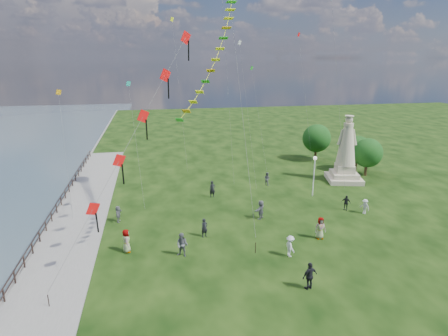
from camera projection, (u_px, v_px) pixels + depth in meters
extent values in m
cube|color=slate|center=(45.00, 234.00, 32.44)|extent=(0.30, 160.00, 0.60)
cube|color=slate|center=(70.00, 240.00, 30.94)|extent=(5.00, 60.00, 0.10)
cylinder|color=black|center=(4.00, 296.00, 22.86)|extent=(0.11, 0.11, 1.00)
cylinder|color=black|center=(15.00, 278.00, 24.74)|extent=(0.11, 0.11, 1.00)
cylinder|color=black|center=(24.00, 262.00, 26.63)|extent=(0.11, 0.11, 1.00)
cylinder|color=black|center=(32.00, 249.00, 28.51)|extent=(0.11, 0.11, 1.00)
cylinder|color=black|center=(40.00, 237.00, 30.39)|extent=(0.11, 0.11, 1.00)
cylinder|color=black|center=(46.00, 227.00, 32.28)|extent=(0.11, 0.11, 1.00)
cylinder|color=black|center=(52.00, 217.00, 34.16)|extent=(0.11, 0.11, 1.00)
cylinder|color=black|center=(57.00, 209.00, 36.04)|extent=(0.11, 0.11, 1.00)
cylinder|color=black|center=(61.00, 202.00, 37.93)|extent=(0.11, 0.11, 1.00)
cylinder|color=black|center=(65.00, 195.00, 39.81)|extent=(0.11, 0.11, 1.00)
cylinder|color=black|center=(69.00, 189.00, 41.69)|extent=(0.11, 0.11, 1.00)
cylinder|color=black|center=(72.00, 183.00, 43.58)|extent=(0.11, 0.11, 1.00)
cylinder|color=black|center=(76.00, 178.00, 45.46)|extent=(0.11, 0.11, 1.00)
cylinder|color=black|center=(78.00, 173.00, 47.34)|extent=(0.11, 0.11, 1.00)
cylinder|color=black|center=(81.00, 169.00, 49.23)|extent=(0.11, 0.11, 1.00)
cylinder|color=black|center=(84.00, 165.00, 51.11)|extent=(0.11, 0.11, 1.00)
cylinder|color=black|center=(86.00, 161.00, 52.99)|extent=(0.11, 0.11, 1.00)
cylinder|color=black|center=(88.00, 157.00, 54.88)|extent=(0.11, 0.11, 1.00)
cylinder|color=black|center=(90.00, 154.00, 56.76)|extent=(0.11, 0.11, 1.00)
cube|color=black|center=(45.00, 222.00, 32.14)|extent=(0.06, 52.00, 0.06)
cube|color=black|center=(46.00, 226.00, 32.26)|extent=(0.06, 52.00, 0.06)
cube|color=#B8AA8B|center=(344.00, 179.00, 45.84)|extent=(4.78, 4.78, 0.56)
cube|color=#B8AA8B|center=(344.00, 174.00, 45.69)|extent=(3.64, 3.64, 0.56)
cube|color=#B8AA8B|center=(345.00, 168.00, 45.47)|extent=(2.51, 2.51, 0.94)
cylinder|color=#B8AA8B|center=(349.00, 125.00, 43.96)|extent=(1.37, 1.37, 0.38)
sphere|color=#B8AA8B|center=(349.00, 120.00, 43.79)|extent=(0.86, 0.86, 0.86)
cylinder|color=#B8AA8B|center=(350.00, 116.00, 43.67)|extent=(1.03, 1.03, 0.09)
cylinder|color=silver|center=(314.00, 178.00, 40.32)|extent=(0.12, 0.12, 4.14)
sphere|color=white|center=(315.00, 158.00, 39.70)|extent=(0.41, 0.41, 0.41)
cylinder|color=#382314|center=(356.00, 165.00, 49.58)|extent=(0.36, 0.36, 1.82)
sphere|color=#0F3911|center=(357.00, 150.00, 49.00)|extent=(3.64, 3.64, 3.64)
cylinder|color=#382314|center=(366.00, 169.00, 47.77)|extent=(0.36, 0.36, 1.85)
sphere|color=#0F3911|center=(368.00, 153.00, 47.18)|extent=(3.70, 3.70, 3.70)
cylinder|color=#382314|center=(316.00, 153.00, 54.92)|extent=(0.36, 0.36, 2.03)
sphere|color=#0F3911|center=(317.00, 138.00, 54.27)|extent=(4.07, 4.07, 4.07)
imported|color=black|center=(204.00, 228.00, 31.33)|extent=(0.70, 0.58, 1.63)
imported|color=#595960|center=(182.00, 245.00, 28.18)|extent=(1.08, 0.95, 1.90)
imported|color=silver|center=(290.00, 246.00, 28.23)|extent=(0.70, 1.15, 1.68)
imported|color=black|center=(310.00, 276.00, 24.16)|extent=(1.24, 0.88, 1.91)
imported|color=#595960|center=(320.00, 228.00, 30.99)|extent=(0.94, 0.60, 1.88)
imported|color=#595960|center=(118.00, 214.00, 34.26)|extent=(0.77, 1.49, 1.54)
imported|color=black|center=(212.00, 189.00, 40.30)|extent=(0.70, 0.50, 1.81)
imported|color=#595960|center=(267.00, 179.00, 44.20)|extent=(0.82, 0.89, 1.56)
imported|color=silver|center=(365.00, 206.00, 36.06)|extent=(0.86, 1.07, 1.47)
imported|color=black|center=(346.00, 203.00, 36.94)|extent=(0.99, 0.89, 1.52)
imported|color=#595960|center=(126.00, 241.00, 28.83)|extent=(0.66, 0.97, 1.88)
imported|color=#595960|center=(261.00, 209.00, 34.89)|extent=(1.64, 1.74, 1.81)
cylinder|color=black|center=(49.00, 301.00, 22.45)|extent=(0.06, 0.06, 0.90)
cube|color=red|center=(93.00, 209.00, 23.97)|extent=(0.87, 0.64, 1.03)
cube|color=black|center=(97.00, 223.00, 24.18)|extent=(0.10, 0.28, 1.48)
cube|color=red|center=(119.00, 161.00, 25.05)|extent=(0.87, 0.64, 1.03)
cube|color=black|center=(123.00, 174.00, 25.26)|extent=(0.10, 0.28, 1.48)
cube|color=red|center=(143.00, 116.00, 26.13)|extent=(0.87, 0.64, 1.03)
cube|color=black|center=(147.00, 130.00, 26.34)|extent=(0.10, 0.28, 1.48)
cube|color=red|center=(165.00, 75.00, 27.21)|extent=(0.87, 0.64, 1.03)
cube|color=black|center=(168.00, 89.00, 27.42)|extent=(0.10, 0.28, 1.48)
cube|color=red|center=(186.00, 38.00, 28.29)|extent=(0.87, 0.64, 1.03)
cube|color=black|center=(189.00, 51.00, 28.50)|extent=(0.10, 0.28, 1.48)
cylinder|color=black|center=(255.00, 248.00, 28.78)|extent=(0.06, 0.06, 0.90)
cube|color=green|center=(231.00, 2.00, 29.68)|extent=(0.84, 0.68, 0.14)
cube|color=#F5FF15|center=(230.00, 10.00, 29.22)|extent=(0.79, 0.65, 0.15)
cube|color=#F5FF15|center=(229.00, 18.00, 28.76)|extent=(0.74, 0.61, 0.15)
cube|color=orange|center=(226.00, 28.00, 28.31)|extent=(0.71, 0.61, 0.16)
cube|color=green|center=(223.00, 38.00, 27.85)|extent=(0.71, 0.64, 0.18)
cube|color=#F5FF15|center=(220.00, 49.00, 27.38)|extent=(0.71, 0.66, 0.19)
cube|color=#F5FF15|center=(216.00, 60.00, 26.91)|extent=(0.70, 0.68, 0.21)
cube|color=orange|center=(211.00, 71.00, 26.42)|extent=(0.69, 0.69, 0.23)
cube|color=green|center=(205.00, 81.00, 25.93)|extent=(0.68, 0.69, 0.25)
cube|color=#F5FF15|center=(200.00, 92.00, 25.42)|extent=(0.66, 0.69, 0.27)
cube|color=#F5FF15|center=(193.00, 102.00, 24.89)|extent=(0.64, 0.68, 0.28)
cube|color=orange|center=(187.00, 111.00, 24.36)|extent=(0.62, 0.67, 0.30)
cube|color=green|center=(180.00, 120.00, 23.81)|extent=(0.60, 0.66, 0.31)
cube|color=#1DAF9A|center=(128.00, 84.00, 38.42)|extent=(0.51, 0.39, 0.57)
cylinder|color=#595959|center=(136.00, 145.00, 37.84)|extent=(1.02, 5.02, 11.92)
cube|color=silver|center=(240.00, 42.00, 42.89)|extent=(0.51, 0.39, 0.57)
cylinder|color=#595959|center=(248.00, 116.00, 42.91)|extent=(1.02, 5.02, 16.15)
cube|color=red|center=(299.00, 35.00, 48.18)|extent=(0.51, 0.39, 0.57)
cylinder|color=#595959|center=(306.00, 104.00, 48.37)|extent=(1.02, 5.02, 17.34)
cube|color=#F5FF15|center=(172.00, 19.00, 47.86)|extent=(0.51, 0.39, 0.57)
cylinder|color=#595959|center=(180.00, 97.00, 48.31)|extent=(1.02, 5.02, 19.20)
cube|color=green|center=(252.00, 68.00, 50.53)|extent=(0.51, 0.39, 0.57)
cylinder|color=#595959|center=(259.00, 119.00, 50.12)|extent=(1.02, 5.02, 13.14)
cube|color=orange|center=(59.00, 92.00, 36.11)|extent=(0.51, 0.39, 0.57)
cylinder|color=#595959|center=(66.00, 155.00, 35.44)|extent=(1.02, 5.02, 11.27)
cylinder|color=#595959|center=(226.00, 59.00, 42.76)|extent=(1.02, 5.02, 28.63)
cylinder|color=#595959|center=(338.00, 95.00, 42.32)|extent=(1.02, 5.02, 20.91)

